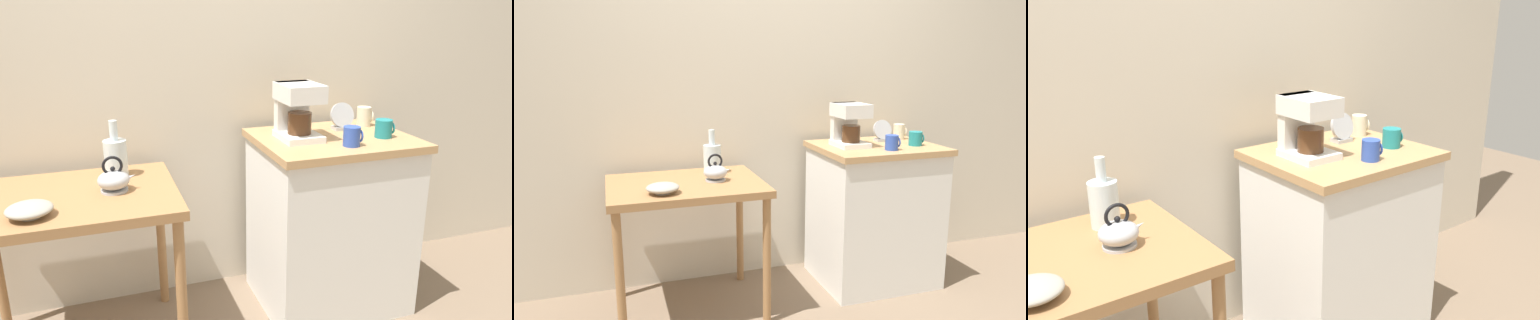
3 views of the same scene
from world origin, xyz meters
TOP-DOWN VIEW (x-y plane):
  - ground_plane at (0.00, 0.00)m, footprint 8.00×8.00m
  - back_wall at (0.10, 0.39)m, footprint 4.40×0.10m
  - wooden_table at (-0.57, -0.04)m, footprint 0.83×0.64m
  - kitchen_counter at (0.62, -0.02)m, footprint 0.73×0.60m
  - bowl_stoneware at (-0.71, -0.23)m, footprint 0.16×0.16m
  - teakettle at (-0.41, -0.06)m, footprint 0.16×0.13m
  - glass_carafe_vase at (-0.39, 0.13)m, footprint 0.10×0.10m
  - coffee_maker at (0.44, 0.01)m, footprint 0.18×0.22m
  - mug_dark_teal at (0.83, -0.11)m, footprint 0.09×0.08m
  - mug_blue at (0.61, -0.19)m, footprint 0.08×0.08m
  - mug_small_cream at (0.87, 0.13)m, footprint 0.08×0.07m
  - table_clock at (0.72, 0.10)m, footprint 0.13×0.06m

SIDE VIEW (x-z plane):
  - ground_plane at x=0.00m, z-range 0.00..0.00m
  - kitchen_counter at x=0.62m, z-range 0.00..0.89m
  - wooden_table at x=-0.57m, z-range 0.28..1.03m
  - bowl_stoneware at x=-0.71m, z-range 0.75..0.81m
  - teakettle at x=-0.41m, z-range 0.72..0.87m
  - glass_carafe_vase at x=-0.39m, z-range 0.71..0.97m
  - mug_dark_teal at x=0.83m, z-range 0.88..0.97m
  - mug_blue at x=0.61m, z-range 0.88..0.97m
  - mug_small_cream at x=0.87m, z-range 0.88..0.98m
  - table_clock at x=0.72m, z-range 0.88..1.01m
  - coffee_maker at x=0.44m, z-range 0.90..1.16m
  - back_wall at x=0.10m, z-range 0.00..2.80m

